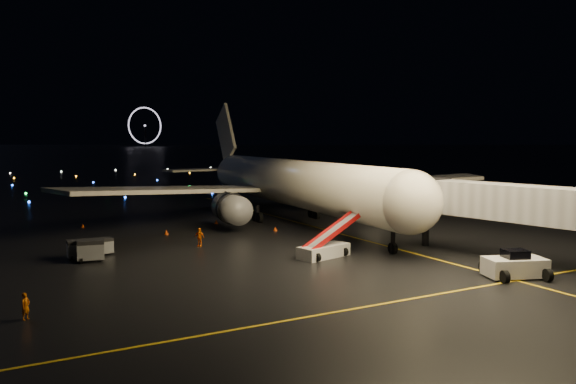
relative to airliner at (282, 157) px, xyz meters
name	(u,v)px	position (x,y,z in m)	size (l,w,h in m)	color
ground	(30,158)	(-11.93, 273.39, -8.05)	(2000.00, 2000.00, 0.00)	black
lane_centre	(331,231)	(0.07, -11.61, -8.04)	(0.25, 80.00, 0.02)	gold
lane_cross	(318,315)	(-16.93, -36.61, -8.04)	(60.00, 0.25, 0.02)	gold
airliner	(282,157)	(0.00, 0.00, 0.00)	(56.79, 53.95, 16.09)	silver
pushback_tug	(515,263)	(0.81, -35.83, -7.00)	(4.39, 2.30, 2.09)	silver
belt_loader	(324,238)	(-8.01, -22.99, -6.31)	(7.15, 1.95, 3.47)	silver
crew_a	(26,306)	(-32.07, -29.29, -7.26)	(0.57, 0.38, 1.58)	orange
crew_c	(199,237)	(-15.86, -13.01, -7.14)	(1.05, 0.44, 1.80)	orange
safety_cone_0	(275,229)	(-5.27, -8.40, -7.79)	(0.46, 0.46, 0.52)	#FE4C0B
safety_cone_1	(216,222)	(-9.23, -0.35, -7.78)	(0.47, 0.47, 0.53)	#FE4C0B
safety_cone_2	(166,232)	(-16.74, -4.86, -7.80)	(0.44, 0.44, 0.50)	#FE4C0B
safety_cone_3	(83,226)	(-24.00, 4.46, -7.82)	(0.40, 0.40, 0.46)	#FE4C0B
ferris_wheel	(145,127)	(158.07, 693.39, 17.95)	(50.00, 4.00, 52.00)	black
taxiway_lights	(87,181)	(-11.93, 79.39, -7.87)	(164.00, 92.00, 0.36)	black
baggage_cart_0	(79,249)	(-26.91, -13.49, -7.22)	(1.94, 1.36, 1.65)	gray
baggage_cart_1	(102,247)	(-24.88, -12.65, -7.30)	(1.76, 1.23, 1.50)	gray
baggage_cart_2	(91,251)	(-26.21, -14.99, -7.13)	(2.16, 1.51, 1.83)	gray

